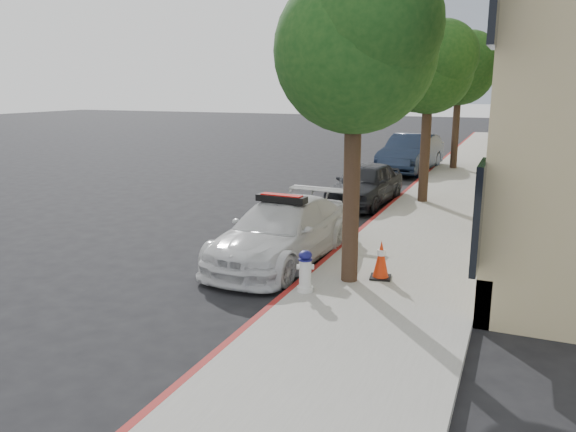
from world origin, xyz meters
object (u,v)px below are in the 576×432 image
Objects in this scene: parked_car_far at (411,153)px; fire_hydrant at (305,271)px; parked_car_mid at (365,184)px; traffic_cone at (381,260)px; police_car at (282,232)px.

parked_car_far is 15.90m from fire_hydrant.
parked_car_mid is 5.40× the size of traffic_cone.
fire_hydrant is 1.60m from traffic_cone.
parked_car_mid is 8.35m from fire_hydrant.
police_car is 2.24m from fire_hydrant.
parked_car_far is (0.10, 14.00, 0.16)m from police_car.
fire_hydrant is at bearing -78.30° from parked_car_mid.
traffic_cone is (1.06, 1.20, -0.00)m from fire_hydrant.
fire_hydrant is at bearing -52.74° from police_car.
parked_car_mid is 7.41m from traffic_cone.
police_car is at bearing 164.07° from traffic_cone.
parked_car_far is 6.78× the size of traffic_cone.
traffic_cone is at bearing -76.28° from parked_car_far.
fire_hydrant is (1.15, -8.27, -0.16)m from parked_car_mid.
parked_car_mid is at bearing 107.38° from traffic_cone.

